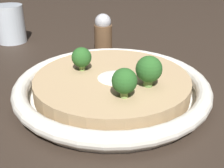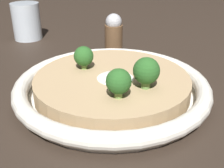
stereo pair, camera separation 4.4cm
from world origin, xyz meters
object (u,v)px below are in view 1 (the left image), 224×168
at_px(broccoli_back, 82,58).
at_px(broccoli_front_right, 149,70).
at_px(broccoli_front, 124,81).
at_px(drinking_glass, 12,24).
at_px(pepper_shaker, 103,33).
at_px(risotto_bowl, 112,86).

distance_m(broccoli_back, broccoli_front_right, 0.12).
xyz_separation_m(broccoli_front, drinking_glass, (0.04, 0.44, -0.01)).
xyz_separation_m(broccoli_front, pepper_shaker, (0.16, 0.23, -0.02)).
bearing_deg(broccoli_front, broccoli_front_right, 1.13).
xyz_separation_m(broccoli_back, pepper_shaker, (0.14, 0.12, -0.01)).
height_order(broccoli_front_right, drinking_glass, drinking_glass).
distance_m(broccoli_back, broccoli_front, 0.11).
height_order(broccoli_front, drinking_glass, drinking_glass).
bearing_deg(broccoli_front_right, pepper_shaker, 64.96).
distance_m(risotto_bowl, broccoli_back, 0.07).
relative_size(risotto_bowl, broccoli_front, 7.45).
relative_size(broccoli_back, drinking_glass, 0.43).
height_order(broccoli_back, pepper_shaker, pepper_shaker).
bearing_deg(drinking_glass, risotto_bowl, -90.70).
xyz_separation_m(broccoli_back, drinking_glass, (0.03, 0.33, -0.01)).
bearing_deg(broccoli_back, risotto_bowl, -66.53).
bearing_deg(drinking_glass, broccoli_front, -94.86).
xyz_separation_m(risotto_bowl, broccoli_front_right, (0.02, -0.06, 0.04)).
bearing_deg(pepper_shaker, drinking_glass, 119.83).
xyz_separation_m(broccoli_back, broccoli_front, (-0.01, -0.11, 0.00)).
xyz_separation_m(risotto_bowl, broccoli_front, (-0.03, -0.06, 0.04)).
bearing_deg(pepper_shaker, broccoli_front_right, -115.04).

